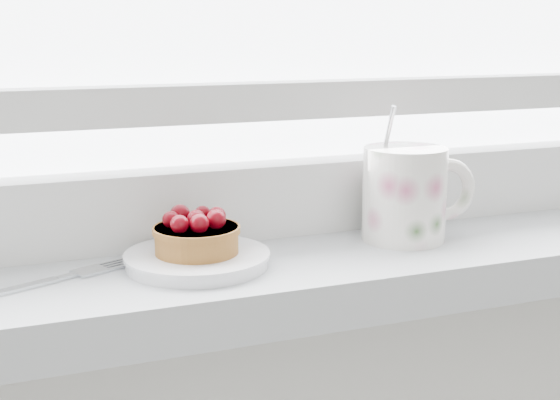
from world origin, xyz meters
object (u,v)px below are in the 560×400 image
saucer (197,260)px  fork (40,283)px  raspberry_tart (196,234)px  floral_mug (407,192)px

saucer → fork: size_ratio=0.76×
saucer → raspberry_tart: raspberry_tart is taller
saucer → fork: bearing=-179.4°
saucer → floral_mug: size_ratio=0.97×
fork → raspberry_tart: bearing=0.7°
raspberry_tart → floral_mug: (0.21, 0.01, 0.02)m
floral_mug → raspberry_tart: bearing=-177.6°
saucer → floral_mug: 0.21m
raspberry_tart → fork: 0.13m
raspberry_tart → floral_mug: 0.21m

